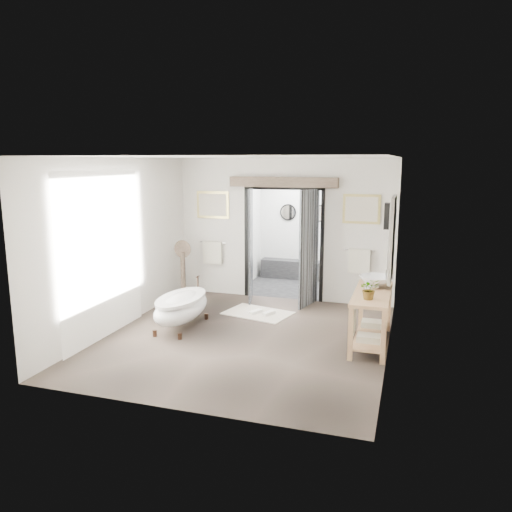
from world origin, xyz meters
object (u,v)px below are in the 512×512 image
(clawfoot_tub, at_px, (181,307))
(basin, at_px, (376,281))
(rug, at_px, (258,313))
(vanity, at_px, (370,314))

(clawfoot_tub, bearing_deg, basin, 8.77)
(clawfoot_tub, relative_size, rug, 1.29)
(rug, distance_m, basin, 2.47)
(rug, xyz_separation_m, basin, (2.18, -0.66, 0.93))
(vanity, xyz_separation_m, rug, (-2.14, 1.01, -0.50))
(clawfoot_tub, relative_size, vanity, 0.96)
(vanity, bearing_deg, basin, 82.74)
(basin, bearing_deg, rug, -177.06)
(vanity, xyz_separation_m, basin, (0.04, 0.35, 0.44))
(rug, bearing_deg, vanity, -25.38)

